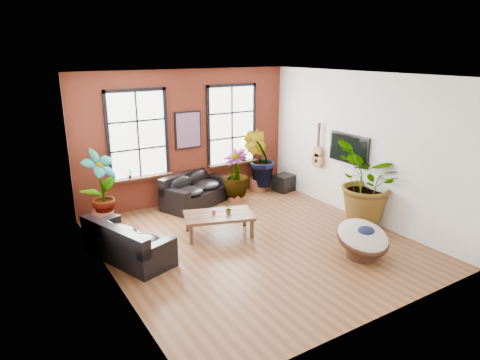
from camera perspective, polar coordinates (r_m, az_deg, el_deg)
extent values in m
cube|color=brown|center=(9.29, 1.98, -8.38)|extent=(6.00, 6.50, 0.02)
cube|color=white|center=(8.40, 2.22, 13.85)|extent=(6.00, 6.50, 0.02)
cube|color=#591F14|center=(11.46, -7.07, 5.71)|extent=(6.00, 0.02, 3.50)
cube|color=silver|center=(6.38, 18.70, -4.33)|extent=(6.00, 0.02, 3.50)
cube|color=silver|center=(7.49, -17.39, -1.04)|extent=(0.02, 6.50, 3.50)
cube|color=silver|center=(10.62, 15.75, 4.29)|extent=(0.02, 6.50, 3.50)
cube|color=white|center=(10.88, -13.46, 5.84)|extent=(1.40, 0.02, 2.10)
cube|color=black|center=(11.07, -12.96, 0.30)|extent=(1.60, 0.22, 0.06)
cube|color=white|center=(11.99, -1.09, 7.30)|extent=(1.40, 0.02, 2.10)
cube|color=black|center=(12.16, -0.89, 2.24)|extent=(1.60, 0.22, 0.06)
cube|color=black|center=(11.42, -5.84, -2.31)|extent=(2.07, 1.56, 0.42)
cube|color=black|center=(11.50, -7.19, 0.04)|extent=(1.80, 0.93, 0.43)
cube|color=black|center=(10.74, -8.75, -1.86)|extent=(0.56, 0.92, 0.22)
cube|color=black|center=(11.92, -3.31, 0.22)|extent=(0.56, 0.92, 0.22)
ellipsoid|color=black|center=(11.05, -6.88, -1.52)|extent=(1.02, 1.01, 0.24)
ellipsoid|color=black|center=(11.17, -7.91, -0.51)|extent=(0.81, 0.53, 0.42)
ellipsoid|color=black|center=(11.56, -4.54, -0.61)|extent=(1.02, 1.01, 0.24)
ellipsoid|color=black|center=(11.67, -5.55, 0.35)|extent=(0.81, 0.53, 0.42)
cube|color=black|center=(8.83, -14.60, -8.93)|extent=(1.42, 2.13, 0.38)
cube|color=black|center=(8.51, -16.48, -7.22)|extent=(0.83, 1.92, 0.39)
cube|color=black|center=(8.07, -10.97, -8.94)|extent=(0.84, 0.46, 0.20)
cube|color=black|center=(9.39, -17.97, -5.67)|extent=(0.84, 0.46, 0.20)
ellipsoid|color=black|center=(8.46, -12.88, -8.13)|extent=(0.93, 1.04, 0.22)
ellipsoid|color=black|center=(8.28, -14.25, -7.74)|extent=(0.49, 0.88, 0.38)
ellipsoid|color=black|center=(9.05, -15.98, -6.68)|extent=(0.93, 1.04, 0.22)
ellipsoid|color=black|center=(8.87, -17.30, -6.28)|extent=(0.49, 0.88, 0.38)
cube|color=#472B19|center=(9.50, -2.83, -4.75)|extent=(1.70, 1.29, 0.06)
cube|color=black|center=(9.36, -2.68, -4.88)|extent=(1.43, 0.49, 0.00)
cube|color=black|center=(9.62, -2.99, -4.26)|extent=(1.43, 0.49, 0.00)
cube|color=#472B19|center=(9.20, -6.53, -7.26)|extent=(0.10, 0.10, 0.42)
cube|color=#472B19|center=(9.42, 1.58, -6.53)|extent=(0.10, 0.10, 0.42)
cube|color=#472B19|center=(9.82, -7.02, -5.64)|extent=(0.10, 0.10, 0.42)
cube|color=#472B19|center=(10.04, 0.58, -5.01)|extent=(0.10, 0.10, 0.42)
cylinder|color=#B52D46|center=(9.51, -3.54, -4.24)|extent=(0.11, 0.11, 0.10)
cylinder|color=#3B2015|center=(8.96, 15.89, -9.16)|extent=(0.66, 0.66, 0.24)
torus|color=#3B2015|center=(8.84, 16.04, -7.52)|extent=(1.14, 1.14, 0.47)
ellipsoid|color=beige|center=(8.82, 16.07, -7.17)|extent=(1.10, 1.16, 0.64)
ellipsoid|color=#121939|center=(8.74, 16.35, -6.56)|extent=(0.43, 0.36, 0.18)
cube|color=black|center=(11.36, -6.96, 6.64)|extent=(0.74, 0.04, 0.98)
cube|color=#0C7F8C|center=(11.33, -6.90, 6.62)|extent=(0.66, 0.02, 0.90)
cube|color=black|center=(10.79, 14.32, 4.06)|extent=(0.06, 1.25, 0.72)
cube|color=black|center=(10.77, 14.19, 4.04)|extent=(0.01, 1.15, 0.62)
cylinder|color=#B27F4C|center=(11.61, 10.27, 2.57)|extent=(0.09, 0.38, 0.38)
cylinder|color=#B27F4C|center=(11.55, 10.33, 3.77)|extent=(0.09, 0.30, 0.30)
cylinder|color=black|center=(11.61, 10.25, 2.56)|extent=(0.09, 0.11, 0.11)
cube|color=black|center=(11.47, 10.43, 5.57)|extent=(0.04, 0.05, 0.55)
cube|color=black|center=(11.41, 10.51, 7.14)|extent=(0.06, 0.06, 0.14)
cube|color=black|center=(12.56, 5.87, -0.37)|extent=(0.65, 0.58, 0.48)
cylinder|color=brown|center=(10.57, -17.74, -4.86)|extent=(0.64, 0.64, 0.36)
cylinder|color=brown|center=(12.57, 2.41, -0.58)|extent=(0.51, 0.51, 0.35)
cylinder|color=brown|center=(10.41, 16.46, -5.10)|extent=(0.62, 0.62, 0.36)
cylinder|color=brown|center=(11.67, -0.59, -2.06)|extent=(0.53, 0.53, 0.32)
imported|color=#0F3910|center=(10.30, -18.00, -0.66)|extent=(1.07, 0.96, 1.69)
imported|color=#0F3910|center=(12.33, 2.57, 2.90)|extent=(1.16, 1.12, 1.64)
imported|color=#0F3910|center=(10.10, 16.73, -0.31)|extent=(2.20, 2.21, 1.86)
imported|color=#0F3910|center=(11.51, -0.63, 0.97)|extent=(0.87, 0.87, 1.30)
imported|color=#0F3910|center=(9.49, -1.51, -3.82)|extent=(0.24, 0.22, 0.23)
imported|color=#0F3910|center=(10.94, -14.49, 0.88)|extent=(0.17, 0.17, 0.27)
imported|color=#0F3910|center=(12.30, 0.50, 3.20)|extent=(0.19, 0.19, 0.27)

